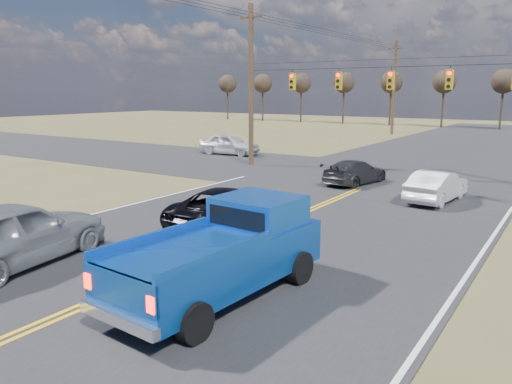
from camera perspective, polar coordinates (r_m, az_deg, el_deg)
The scene contains 12 objects.
ground at distance 13.38m, azimuth -11.83°, elevation -9.60°, with size 160.00×160.00×0.00m, color brown.
road_main at distance 21.29m, azimuth 7.55°, elevation -1.53°, with size 14.00×120.00×0.02m, color #28282B.
road_cross at distance 28.58m, azimuth 14.59°, elevation 1.54°, with size 120.00×12.00×0.02m, color #28282B.
signal_gantry at distance 27.82m, azimuth 15.97°, elevation 11.69°, with size 19.60×4.83×10.00m.
utility_poles at distance 27.23m, azimuth 14.46°, elevation 12.13°, with size 19.60×58.32×10.00m.
treeline at distance 36.79m, azimuth 19.71°, elevation 12.31°, with size 87.00×117.80×7.40m.
pickup_truck at distance 11.73m, azimuth -3.59°, elevation -6.95°, with size 2.62×5.92×2.18m.
silver_suv at distance 15.26m, azimuth -25.88°, elevation -4.25°, with size 2.18×5.42×1.85m, color #989AA0.
black_suv at distance 17.66m, azimuth -2.91°, elevation -1.76°, with size 2.38×5.15×1.43m, color black.
white_car_queue at distance 23.10m, azimuth 19.93°, elevation 0.64°, with size 1.45×4.16×1.37m, color silver.
dgrey_car_queue at distance 26.43m, azimuth 11.25°, elevation 2.26°, with size 1.73×4.27×1.24m, color #2D2D32.
cross_car_west at distance 37.85m, azimuth -3.10°, elevation 5.47°, with size 4.67×1.88×1.59m, color silver.
Camera 1 is at (8.97, -8.71, 4.76)m, focal length 35.00 mm.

